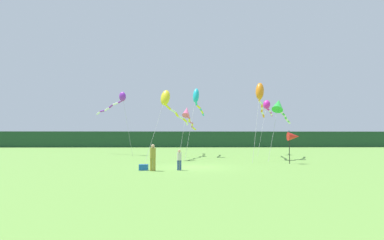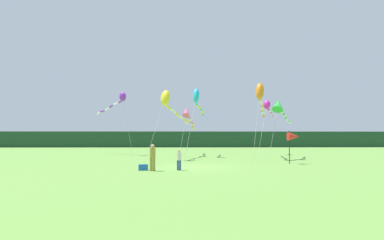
{
  "view_description": "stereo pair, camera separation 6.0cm",
  "coord_description": "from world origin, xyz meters",
  "px_view_note": "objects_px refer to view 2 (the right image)",
  "views": [
    {
      "loc": [
        -0.74,
        -22.59,
        2.11
      ],
      "look_at": [
        0.0,
        6.0,
        3.63
      ],
      "focal_mm": 30.03,
      "sensor_mm": 36.0,
      "label": 1
    },
    {
      "loc": [
        -0.68,
        -22.59,
        2.11
      ],
      "look_at": [
        0.0,
        6.0,
        3.63
      ],
      "focal_mm": 30.03,
      "sensor_mm": 36.0,
      "label": 2
    }
  ],
  "objects_px": {
    "kite_purple": "(119,99)",
    "cooler_box": "(143,167)",
    "banner_flag_pole": "(293,137)",
    "kite_yellow": "(168,102)",
    "person_child": "(179,159)",
    "kite_green": "(279,106)",
    "kite_rainbow": "(188,114)",
    "person_adult": "(153,156)",
    "kite_magenta": "(267,106)",
    "kite_orange": "(260,94)",
    "kite_cyan": "(197,98)"
  },
  "relations": [
    {
      "from": "banner_flag_pole",
      "to": "kite_purple",
      "type": "bearing_deg",
      "value": 141.93
    },
    {
      "from": "banner_flag_pole",
      "to": "kite_purple",
      "type": "xyz_separation_m",
      "value": [
        -16.42,
        12.86,
        4.47
      ]
    },
    {
      "from": "kite_rainbow",
      "to": "kite_magenta",
      "type": "xyz_separation_m",
      "value": [
        9.71,
        2.18,
        1.22
      ]
    },
    {
      "from": "person_child",
      "to": "kite_yellow",
      "type": "height_order",
      "value": "kite_yellow"
    },
    {
      "from": "person_adult",
      "to": "cooler_box",
      "type": "height_order",
      "value": "person_adult"
    },
    {
      "from": "cooler_box",
      "to": "kite_magenta",
      "type": "relative_size",
      "value": 0.08
    },
    {
      "from": "person_adult",
      "to": "kite_magenta",
      "type": "bearing_deg",
      "value": 56.73
    },
    {
      "from": "person_adult",
      "to": "kite_orange",
      "type": "bearing_deg",
      "value": 47.89
    },
    {
      "from": "banner_flag_pole",
      "to": "kite_cyan",
      "type": "xyz_separation_m",
      "value": [
        -7.32,
        9.22,
        4.17
      ]
    },
    {
      "from": "banner_flag_pole",
      "to": "kite_green",
      "type": "bearing_deg",
      "value": 84.28
    },
    {
      "from": "kite_green",
      "to": "cooler_box",
      "type": "bearing_deg",
      "value": -138.8
    },
    {
      "from": "person_child",
      "to": "kite_yellow",
      "type": "relative_size",
      "value": 0.14
    },
    {
      "from": "cooler_box",
      "to": "kite_rainbow",
      "type": "height_order",
      "value": "kite_rainbow"
    },
    {
      "from": "person_adult",
      "to": "kite_rainbow",
      "type": "bearing_deg",
      "value": 81.7
    },
    {
      "from": "banner_flag_pole",
      "to": "kite_yellow",
      "type": "relative_size",
      "value": 0.27
    },
    {
      "from": "kite_orange",
      "to": "kite_cyan",
      "type": "height_order",
      "value": "kite_cyan"
    },
    {
      "from": "person_adult",
      "to": "kite_yellow",
      "type": "bearing_deg",
      "value": 87.26
    },
    {
      "from": "banner_flag_pole",
      "to": "kite_orange",
      "type": "distance_m",
      "value": 6.66
    },
    {
      "from": "kite_cyan",
      "to": "kite_rainbow",
      "type": "distance_m",
      "value": 2.64
    },
    {
      "from": "kite_yellow",
      "to": "person_adult",
      "type": "bearing_deg",
      "value": -92.74
    },
    {
      "from": "person_child",
      "to": "kite_magenta",
      "type": "distance_m",
      "value": 21.47
    },
    {
      "from": "person_adult",
      "to": "banner_flag_pole",
      "type": "distance_m",
      "value": 11.91
    },
    {
      "from": "kite_green",
      "to": "kite_yellow",
      "type": "relative_size",
      "value": 0.73
    },
    {
      "from": "kite_purple",
      "to": "person_child",
      "type": "bearing_deg",
      "value": -67.26
    },
    {
      "from": "kite_magenta",
      "to": "kite_purple",
      "type": "bearing_deg",
      "value": -178.76
    },
    {
      "from": "kite_green",
      "to": "kite_yellow",
      "type": "distance_m",
      "value": 10.79
    },
    {
      "from": "person_child",
      "to": "kite_rainbow",
      "type": "bearing_deg",
      "value": 87.4
    },
    {
      "from": "kite_green",
      "to": "kite_orange",
      "type": "bearing_deg",
      "value": -164.88
    },
    {
      "from": "kite_yellow",
      "to": "banner_flag_pole",
      "type": "bearing_deg",
      "value": -25.06
    },
    {
      "from": "kite_orange",
      "to": "person_child",
      "type": "bearing_deg",
      "value": -127.62
    },
    {
      "from": "kite_green",
      "to": "kite_rainbow",
      "type": "height_order",
      "value": "kite_green"
    },
    {
      "from": "cooler_box",
      "to": "kite_purple",
      "type": "distance_m",
      "value": 19.44
    },
    {
      "from": "kite_purple",
      "to": "cooler_box",
      "type": "bearing_deg",
      "value": -73.75
    },
    {
      "from": "kite_green",
      "to": "kite_rainbow",
      "type": "bearing_deg",
      "value": 148.41
    },
    {
      "from": "person_child",
      "to": "kite_yellow",
      "type": "distance_m",
      "value": 10.71
    },
    {
      "from": "kite_purple",
      "to": "kite_rainbow",
      "type": "height_order",
      "value": "kite_purple"
    },
    {
      "from": "person_child",
      "to": "kite_yellow",
      "type": "bearing_deg",
      "value": 96.99
    },
    {
      "from": "kite_yellow",
      "to": "kite_magenta",
      "type": "bearing_deg",
      "value": 36.18
    },
    {
      "from": "kite_orange",
      "to": "cooler_box",
      "type": "bearing_deg",
      "value": -135.12
    },
    {
      "from": "kite_green",
      "to": "kite_magenta",
      "type": "height_order",
      "value": "kite_magenta"
    },
    {
      "from": "kite_purple",
      "to": "kite_magenta",
      "type": "bearing_deg",
      "value": 1.24
    },
    {
      "from": "kite_orange",
      "to": "kite_rainbow",
      "type": "height_order",
      "value": "kite_orange"
    },
    {
      "from": "person_adult",
      "to": "kite_purple",
      "type": "xyz_separation_m",
      "value": [
        -5.75,
        18.02,
        5.68
      ]
    },
    {
      "from": "cooler_box",
      "to": "banner_flag_pole",
      "type": "distance_m",
      "value": 12.4
    },
    {
      "from": "kite_orange",
      "to": "kite_green",
      "type": "relative_size",
      "value": 1.4
    },
    {
      "from": "kite_cyan",
      "to": "kite_yellow",
      "type": "bearing_deg",
      "value": -122.73
    },
    {
      "from": "kite_green",
      "to": "kite_purple",
      "type": "height_order",
      "value": "kite_purple"
    },
    {
      "from": "person_child",
      "to": "banner_flag_pole",
      "type": "xyz_separation_m",
      "value": [
        9.02,
        4.79,
        1.4
      ]
    },
    {
      "from": "banner_flag_pole",
      "to": "kite_orange",
      "type": "bearing_deg",
      "value": 105.38
    },
    {
      "from": "cooler_box",
      "to": "kite_yellow",
      "type": "xyz_separation_m",
      "value": [
        1.1,
        9.52,
        5.23
      ]
    }
  ]
}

